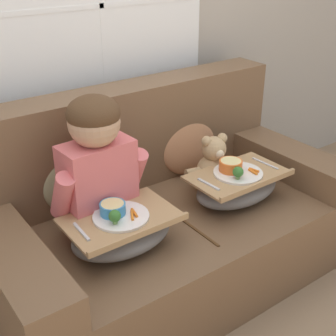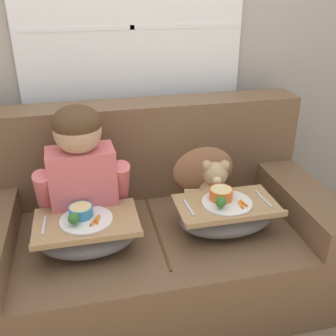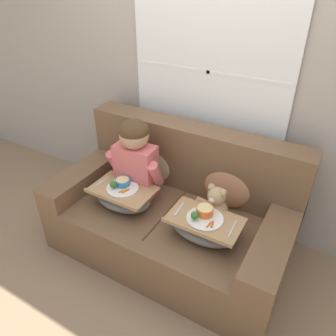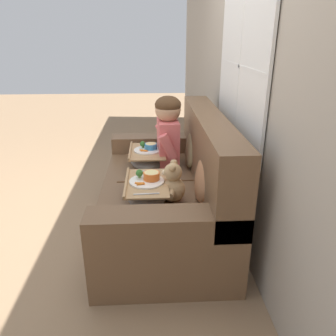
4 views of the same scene
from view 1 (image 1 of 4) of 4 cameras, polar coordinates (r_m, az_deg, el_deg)
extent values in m
plane|color=#8E7051|center=(2.56, 0.07, -13.13)|extent=(14.00, 14.00, 0.00)
cube|color=#A89E8E|center=(2.52, -8.70, 18.63)|extent=(8.00, 0.05, 2.60)
cube|color=white|center=(2.48, -8.23, 19.01)|extent=(1.26, 0.02, 1.14)
cube|color=black|center=(2.48, -8.30, 19.02)|extent=(1.21, 0.01, 1.09)
cube|color=white|center=(2.47, -8.19, 19.01)|extent=(0.02, 0.02, 1.09)
cube|color=white|center=(2.47, -8.19, 19.01)|extent=(1.21, 0.02, 0.02)
cube|color=brown|center=(2.43, 0.08, -9.36)|extent=(1.80, 0.96, 0.42)
cube|color=brown|center=(2.47, -5.04, 3.87)|extent=(1.80, 0.22, 0.54)
cube|color=brown|center=(1.99, -18.84, -10.05)|extent=(0.22, 0.96, 0.16)
cube|color=brown|center=(2.76, 13.39, 1.43)|extent=(0.22, 0.96, 0.16)
cube|color=#513219|center=(2.30, 0.37, -5.33)|extent=(0.01, 0.70, 0.01)
ellipsoid|color=tan|center=(2.30, -11.11, -0.52)|extent=(0.41, 0.20, 0.42)
ellipsoid|color=#B2754C|center=(2.62, 2.31, 3.47)|extent=(0.40, 0.19, 0.41)
cube|color=#DB6666|center=(2.10, -8.43, -2.32)|extent=(0.32, 0.19, 0.43)
sphere|color=tan|center=(1.97, -9.02, 5.53)|extent=(0.22, 0.22, 0.22)
ellipsoid|color=#4C331E|center=(1.96, -9.10, 6.59)|extent=(0.23, 0.23, 0.16)
cylinder|color=#DB6666|center=(2.00, -12.70, -3.26)|extent=(0.09, 0.17, 0.24)
cylinder|color=#DB6666|center=(2.16, -4.11, -0.29)|extent=(0.09, 0.17, 0.24)
sphere|color=tan|center=(2.50, 5.49, -0.37)|extent=(0.18, 0.18, 0.18)
sphere|color=tan|center=(2.45, 5.63, 2.37)|extent=(0.13, 0.13, 0.13)
sphere|color=tan|center=(2.40, 4.72, 3.28)|extent=(0.05, 0.05, 0.05)
sphere|color=tan|center=(2.45, 6.62, 3.64)|extent=(0.05, 0.05, 0.05)
sphere|color=beige|center=(2.41, 6.30, 1.73)|extent=(0.05, 0.05, 0.05)
sphere|color=black|center=(2.39, 6.46, 1.68)|extent=(0.02, 0.02, 0.02)
cylinder|color=tan|center=(2.44, 3.17, -0.52)|extent=(0.10, 0.06, 0.05)
cylinder|color=tan|center=(2.55, 7.75, 0.48)|extent=(0.10, 0.06, 0.05)
cylinder|color=tan|center=(2.45, 5.66, -2.81)|extent=(0.06, 0.09, 0.05)
cylinder|color=tan|center=(2.49, 7.27, -2.42)|extent=(0.06, 0.09, 0.05)
ellipsoid|color=slate|center=(2.04, -5.64, -7.94)|extent=(0.46, 0.31, 0.14)
cube|color=tan|center=(2.00, -5.74, -6.17)|extent=(0.48, 0.32, 0.01)
cube|color=tan|center=(1.88, -3.34, -7.87)|extent=(0.48, 0.02, 0.02)
cylinder|color=white|center=(1.99, -5.75, -5.88)|extent=(0.24, 0.24, 0.01)
cylinder|color=#3889C1|center=(1.99, -6.77, -4.92)|extent=(0.11, 0.11, 0.05)
cylinder|color=#E5D189|center=(1.98, -6.80, -4.42)|extent=(0.10, 0.10, 0.01)
sphere|color=#38702D|center=(1.92, -6.52, -5.84)|extent=(0.05, 0.05, 0.05)
cylinder|color=#7A9E56|center=(1.93, -6.48, -6.51)|extent=(0.02, 0.02, 0.02)
cylinder|color=orange|center=(1.97, -4.40, -5.74)|extent=(0.04, 0.07, 0.01)
cylinder|color=orange|center=(1.99, -4.12, -5.45)|extent=(0.03, 0.06, 0.01)
cube|color=silver|center=(1.92, -10.52, -7.61)|extent=(0.02, 0.14, 0.01)
ellipsoid|color=slate|center=(2.39, 8.40, -2.45)|extent=(0.48, 0.29, 0.14)
cube|color=tan|center=(2.36, 8.51, -0.86)|extent=(0.50, 0.30, 0.01)
cube|color=tan|center=(2.27, 11.04, -1.89)|extent=(0.50, 0.02, 0.02)
cylinder|color=white|center=(2.35, 8.53, -0.60)|extent=(0.25, 0.25, 0.01)
cylinder|color=orange|center=(2.35, 7.65, 0.29)|extent=(0.12, 0.12, 0.05)
cylinder|color=#E5D189|center=(2.34, 7.68, 0.80)|extent=(0.10, 0.10, 0.01)
sphere|color=#38702D|center=(2.27, 8.54, -0.48)|extent=(0.05, 0.05, 0.05)
cylinder|color=#7A9E56|center=(2.28, 8.49, -1.10)|extent=(0.02, 0.02, 0.02)
cylinder|color=orange|center=(2.35, 10.31, -0.45)|extent=(0.02, 0.06, 0.01)
cylinder|color=orange|center=(2.37, 10.44, -0.25)|extent=(0.02, 0.06, 0.01)
cube|color=silver|center=(2.24, 4.96, -1.99)|extent=(0.02, 0.14, 0.01)
cube|color=silver|center=(2.48, 11.74, 0.56)|extent=(0.02, 0.17, 0.01)
camera|label=2|loc=(0.86, 60.15, 9.13)|focal=42.00mm
camera|label=3|loc=(2.15, 63.26, 23.89)|focal=35.00mm
camera|label=4|loc=(3.91, 33.71, 20.98)|focal=35.00mm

